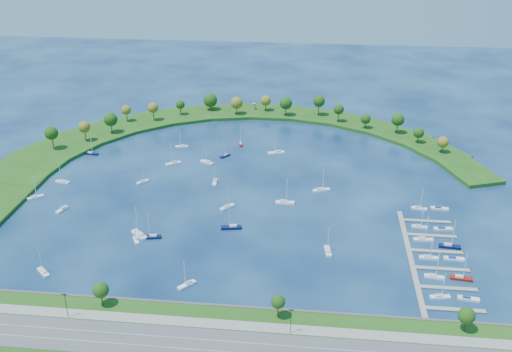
# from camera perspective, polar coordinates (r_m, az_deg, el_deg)

# --- Properties ---
(ground) EXTENTS (700.00, 700.00, 0.00)m
(ground) POSITION_cam_1_polar(r_m,az_deg,el_deg) (306.46, -1.03, -1.03)
(ground) COLOR #06153C
(ground) RESTS_ON ground
(south_shoreline) EXTENTS (420.00, 43.10, 11.60)m
(south_shoreline) POSITION_cam_1_polar(r_m,az_deg,el_deg) (204.53, -5.46, -16.18)
(south_shoreline) COLOR #1C4B14
(south_shoreline) RESTS_ON ground
(breakwater) EXTENTS (286.74, 247.64, 2.00)m
(breakwater) POSITION_cam_1_polar(r_m,az_deg,el_deg) (357.68, -7.45, 2.93)
(breakwater) COLOR #1C4B14
(breakwater) RESTS_ON ground
(breakwater_trees) EXTENTS (239.23, 91.89, 14.41)m
(breakwater_trees) POSITION_cam_1_polar(r_m,az_deg,el_deg) (386.09, -1.52, 6.34)
(breakwater_trees) COLOR #382314
(breakwater_trees) RESTS_ON breakwater
(harbor_tower) EXTENTS (2.60, 2.60, 4.55)m
(harbor_tower) POSITION_cam_1_polar(r_m,az_deg,el_deg) (416.34, -0.21, 6.90)
(harbor_tower) COLOR gray
(harbor_tower) RESTS_ON breakwater
(dock_system) EXTENTS (24.28, 82.00, 1.60)m
(dock_system) POSITION_cam_1_polar(r_m,az_deg,el_deg) (256.20, 16.66, -7.88)
(dock_system) COLOR gray
(dock_system) RESTS_ON ground
(moored_boat_0) EXTENTS (7.63, 7.11, 11.99)m
(moored_boat_0) POSITION_cam_1_polar(r_m,az_deg,el_deg) (314.62, -20.98, -1.92)
(moored_boat_0) COLOR white
(moored_boat_0) RESTS_ON ground
(moored_boat_1) EXTENTS (9.10, 8.87, 14.60)m
(moored_boat_1) POSITION_cam_1_polar(r_m,az_deg,el_deg) (266.86, -11.47, -5.65)
(moored_boat_1) COLOR white
(moored_boat_1) RESTS_ON ground
(moored_boat_2) EXTENTS (8.88, 4.02, 12.61)m
(moored_boat_2) POSITION_cam_1_polar(r_m,az_deg,el_deg) (264.26, -10.28, -5.89)
(moored_boat_2) COLOR #091139
(moored_boat_2) RESTS_ON ground
(moored_boat_3) EXTENTS (5.84, 6.66, 10.21)m
(moored_boat_3) POSITION_cam_1_polar(r_m,az_deg,el_deg) (342.61, -3.07, 2.06)
(moored_boat_3) COLOR #091139
(moored_boat_3) RESTS_ON ground
(moored_boat_4) EXTENTS (4.12, 7.85, 11.11)m
(moored_boat_4) POSITION_cam_1_polar(r_m,az_deg,el_deg) (298.11, -18.62, -3.09)
(moored_boat_4) COLOR white
(moored_boat_4) RESTS_ON ground
(moored_boat_5) EXTENTS (8.12, 3.10, 11.64)m
(moored_boat_5) POSITION_cam_1_polar(r_m,az_deg,el_deg) (358.87, -15.94, 2.19)
(moored_boat_5) COLOR #091139
(moored_boat_5) RESTS_ON ground
(moored_boat_6) EXTENTS (6.91, 7.33, 11.58)m
(moored_boat_6) POSITION_cam_1_polar(r_m,az_deg,el_deg) (231.90, -6.84, -10.56)
(moored_boat_6) COLOR white
(moored_boat_6) RESTS_ON ground
(moored_boat_7) EXTENTS (9.26, 5.58, 13.17)m
(moored_boat_7) POSITION_cam_1_polar(r_m,az_deg,el_deg) (302.94, 6.47, -1.33)
(moored_boat_7) COLOR white
(moored_boat_7) RESTS_ON ground
(moored_boat_8) EXTENTS (9.58, 2.82, 14.03)m
(moored_boat_8) POSITION_cam_1_polar(r_m,az_deg,el_deg) (288.95, 2.87, -2.58)
(moored_boat_8) COLOR white
(moored_boat_8) RESTS_ON ground
(moored_boat_9) EXTENTS (4.65, 6.81, 9.81)m
(moored_boat_9) POSITION_cam_1_polar(r_m,az_deg,el_deg) (263.50, -11.77, -6.15)
(moored_boat_9) COLOR white
(moored_boat_9) RESTS_ON ground
(moored_boat_10) EXTENTS (10.36, 5.81, 14.68)m
(moored_boat_10) POSITION_cam_1_polar(r_m,az_deg,el_deg) (346.24, 2.01, 2.36)
(moored_boat_10) COLOR white
(moored_boat_10) RESTS_ON ground
(moored_boat_11) EXTENTS (8.06, 3.59, 11.45)m
(moored_boat_11) POSITION_cam_1_polar(r_m,az_deg,el_deg) (358.42, -7.33, 2.97)
(moored_boat_11) COLOR white
(moored_boat_11) RESTS_ON ground
(moored_boat_12) EXTENTS (3.79, 8.01, 11.36)m
(moored_boat_12) POSITION_cam_1_polar(r_m,az_deg,el_deg) (359.46, -1.53, 3.24)
(moored_boat_12) COLOR maroon
(moored_boat_12) RESTS_ON ground
(moored_boat_13) EXTENTS (8.81, 7.02, 13.11)m
(moored_boat_13) POSITION_cam_1_polar(r_m,az_deg,el_deg) (335.15, -8.16, 1.29)
(moored_boat_13) COLOR white
(moored_boat_13) RESTS_ON ground
(moored_boat_14) EXTENTS (8.70, 6.05, 12.57)m
(moored_boat_14) POSITION_cam_1_polar(r_m,az_deg,el_deg) (334.67, -4.88, 1.42)
(moored_boat_14) COLOR white
(moored_boat_14) RESTS_ON ground
(moored_boat_15) EXTENTS (3.41, 8.56, 12.24)m
(moored_boat_15) POSITION_cam_1_polar(r_m,az_deg,el_deg) (252.15, 7.13, -7.32)
(moored_boat_15) COLOR white
(moored_boat_15) RESTS_ON ground
(moored_boat_16) EXTENTS (7.13, 7.50, 11.90)m
(moored_boat_16) POSITION_cam_1_polar(r_m,az_deg,el_deg) (284.95, -2.85, -3.02)
(moored_boat_16) COLOR white
(moored_boat_16) RESTS_ON ground
(moored_boat_17) EXTENTS (8.21, 3.63, 11.67)m
(moored_boat_17) POSITION_cam_1_polar(r_m,az_deg,el_deg) (326.96, -18.56, -0.49)
(moored_boat_17) COLOR white
(moored_boat_17) RESTS_ON ground
(moored_boat_18) EXTENTS (9.83, 4.21, 14.00)m
(moored_boat_18) POSITION_cam_1_polar(r_m,az_deg,el_deg) (267.51, -2.44, -5.03)
(moored_boat_18) COLOR #091139
(moored_boat_18) RESTS_ON ground
(moored_boat_19) EXTENTS (2.70, 7.87, 11.37)m
(moored_boat_19) POSITION_cam_1_polar(r_m,az_deg,el_deg) (310.39, -4.08, -0.55)
(moored_boat_19) COLOR white
(moored_boat_19) RESTS_ON ground
(moored_boat_20) EXTENTS (6.20, 6.57, 10.38)m
(moored_boat_20) POSITION_cam_1_polar(r_m,az_deg,el_deg) (316.10, -11.14, -0.50)
(moored_boat_20) COLOR white
(moored_boat_20) RESTS_ON ground
(moored_boat_21) EXTENTS (7.40, 7.10, 11.78)m
(moored_boat_21) POSITION_cam_1_polar(r_m,az_deg,el_deg) (252.53, -20.28, -8.84)
(moored_boat_21) COLOR white
(moored_boat_21) RESTS_ON ground
(docked_boat_0) EXTENTS (7.91, 3.31, 11.27)m
(docked_boat_0) POSITION_cam_1_polar(r_m,az_deg,el_deg) (234.87, 17.73, -11.24)
(docked_boat_0) COLOR white
(docked_boat_0) RESTS_ON ground
(docked_boat_1) EXTENTS (8.26, 3.32, 1.64)m
(docked_boat_1) POSITION_cam_1_polar(r_m,az_deg,el_deg) (237.52, 20.23, -11.29)
(docked_boat_1) COLOR white
(docked_boat_1) RESTS_ON ground
(docked_boat_2) EXTENTS (8.12, 3.26, 11.60)m
(docked_boat_2) POSITION_cam_1_polar(r_m,az_deg,el_deg) (245.36, 17.20, -9.42)
(docked_boat_2) COLOR white
(docked_boat_2) RESTS_ON ground
(docked_boat_3) EXTENTS (9.01, 3.54, 12.90)m
(docked_boat_3) POSITION_cam_1_polar(r_m,az_deg,el_deg) (247.76, 19.60, -9.43)
(docked_boat_3) COLOR maroon
(docked_boat_3) RESTS_ON ground
(docked_boat_4) EXTENTS (7.98, 2.30, 11.70)m
(docked_boat_4) POSITION_cam_1_polar(r_m,az_deg,el_deg) (256.65, 16.69, -7.68)
(docked_boat_4) COLOR white
(docked_boat_4) RESTS_ON ground
(docked_boat_5) EXTENTS (8.52, 2.68, 1.72)m
(docked_boat_5) POSITION_cam_1_polar(r_m,az_deg,el_deg) (259.30, 18.96, -7.73)
(docked_boat_5) COLOR white
(docked_boat_5) RESTS_ON ground
(docked_boat_6) EXTENTS (8.73, 2.80, 12.69)m
(docked_boat_6) POSITION_cam_1_polar(r_m,az_deg,el_deg) (268.75, 16.21, -5.99)
(docked_boat_6) COLOR white
(docked_boat_6) RESTS_ON ground
(docked_boat_7) EXTENTS (9.39, 3.36, 13.53)m
(docked_boat_7) POSITION_cam_1_polar(r_m,az_deg,el_deg) (267.14, 18.58, -6.55)
(docked_boat_7) COLOR #091139
(docked_boat_7) RESTS_ON ground
(docked_boat_8) EXTENTS (7.43, 2.70, 10.69)m
(docked_boat_8) POSITION_cam_1_polar(r_m,az_deg,el_deg) (278.52, 15.86, -4.78)
(docked_boat_8) COLOR white
(docked_boat_8) RESTS_ON ground
(docked_boat_9) EXTENTS (8.76, 3.23, 1.75)m
(docked_boat_9) POSITION_cam_1_polar(r_m,az_deg,el_deg) (279.98, 17.99, -4.98)
(docked_boat_9) COLOR white
(docked_boat_9) RESTS_ON ground
(docked_boat_10) EXTENTS (7.86, 3.22, 11.22)m
(docked_boat_10) POSITION_cam_1_polar(r_m,az_deg,el_deg) (294.52, 15.82, -3.04)
(docked_boat_10) COLOR white
(docked_boat_10) RESTS_ON ground
(docked_boat_11) EXTENTS (8.56, 3.02, 1.71)m
(docked_boat_11) POSITION_cam_1_polar(r_m,az_deg,el_deg) (297.49, 17.67, -3.06)
(docked_boat_11) COLOR white
(docked_boat_11) RESTS_ON ground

